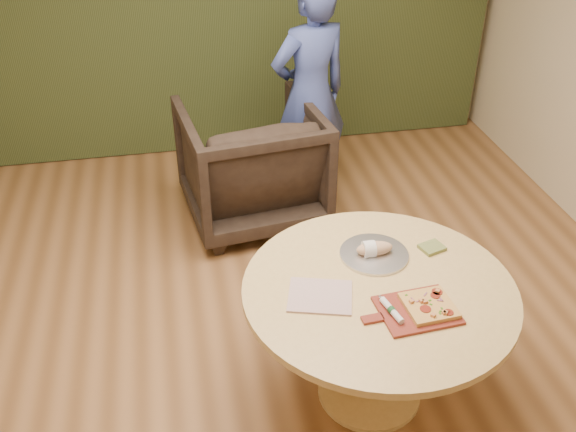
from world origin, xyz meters
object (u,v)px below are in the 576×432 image
(cutlery_roll, at_px, (392,310))
(bread_roll, at_px, (373,249))
(pizza_paddle, at_px, (415,311))
(pedestal_table, at_px, (377,308))
(person_standing, at_px, (310,95))
(armchair, at_px, (251,159))
(serving_tray, at_px, (374,254))
(flatbread_pizza, at_px, (429,305))

(cutlery_roll, xyz_separation_m, bread_roll, (0.05, 0.45, 0.01))
(pizza_paddle, relative_size, bread_roll, 2.36)
(pedestal_table, bearing_deg, cutlery_roll, -93.10)
(bread_roll, xyz_separation_m, person_standing, (0.08, 1.84, 0.08))
(pizza_paddle, bearing_deg, person_standing, 85.47)
(pizza_paddle, relative_size, person_standing, 0.26)
(pedestal_table, height_order, armchair, armchair)
(pedestal_table, xyz_separation_m, cutlery_roll, (-0.01, -0.21, 0.17))
(serving_tray, relative_size, armchair, 0.36)
(flatbread_pizza, bearing_deg, pedestal_table, 129.43)
(cutlery_roll, bearing_deg, serving_tray, 69.71)
(flatbread_pizza, xyz_separation_m, cutlery_roll, (-0.18, -0.00, 0.00))
(bread_roll, distance_m, armchair, 1.71)
(serving_tray, xyz_separation_m, bread_roll, (-0.01, -0.00, 0.04))
(pedestal_table, relative_size, person_standing, 0.76)
(pizza_paddle, relative_size, cutlery_roll, 2.30)
(flatbread_pizza, xyz_separation_m, bread_roll, (-0.13, 0.45, 0.02))
(bread_roll, bearing_deg, serving_tray, 0.00)
(flatbread_pizza, distance_m, person_standing, 2.29)
(cutlery_roll, distance_m, bread_roll, 0.46)
(pedestal_table, relative_size, bread_roll, 6.93)
(pedestal_table, xyz_separation_m, pizza_paddle, (0.10, -0.21, 0.15))
(armchair, bearing_deg, flatbread_pizza, 96.76)
(pizza_paddle, bearing_deg, flatbread_pizza, -3.20)
(person_standing, bearing_deg, serving_tray, 69.21)
(cutlery_roll, relative_size, bread_roll, 1.03)
(armchair, bearing_deg, cutlery_roll, 91.99)
(pedestal_table, height_order, bread_roll, bread_roll)
(flatbread_pizza, relative_size, serving_tray, 0.66)
(serving_tray, bearing_deg, person_standing, 87.70)
(serving_tray, bearing_deg, bread_roll, -180.00)
(cutlery_roll, distance_m, person_standing, 2.30)
(pizza_paddle, height_order, armchair, armchair)
(cutlery_roll, relative_size, serving_tray, 0.56)
(armchair, xyz_separation_m, person_standing, (0.48, 0.20, 0.38))
(pedestal_table, bearing_deg, pizza_paddle, -63.58)
(pizza_paddle, distance_m, flatbread_pizza, 0.07)
(serving_tray, distance_m, armchair, 1.71)
(armchair, height_order, person_standing, person_standing)
(cutlery_roll, bearing_deg, pedestal_table, 74.27)
(person_standing, bearing_deg, armchair, 4.46)
(flatbread_pizza, xyz_separation_m, person_standing, (-0.05, 2.29, 0.10))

